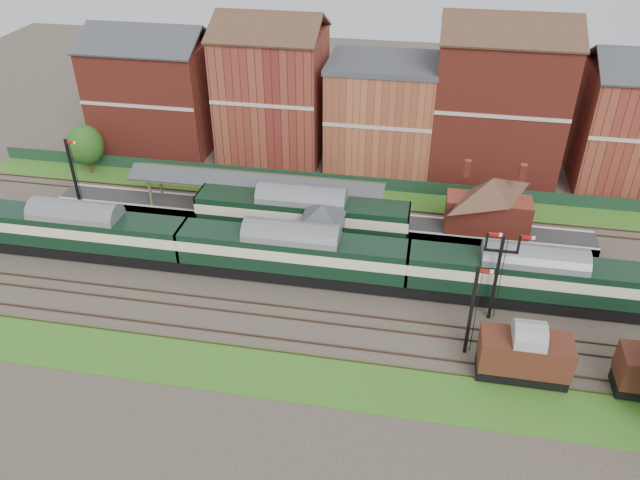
% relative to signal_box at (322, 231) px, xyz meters
% --- Properties ---
extents(ground, '(160.00, 160.00, 0.00)m').
position_rel_signal_box_xyz_m(ground, '(3.00, -3.25, -3.19)').
color(ground, '#473D33').
rests_on(ground, ground).
extents(grass_back, '(90.00, 4.50, 0.06)m').
position_rel_signal_box_xyz_m(grass_back, '(3.00, 12.75, -3.16)').
color(grass_back, '#2D6619').
rests_on(grass_back, ground).
extents(grass_front, '(90.00, 5.00, 0.06)m').
position_rel_signal_box_xyz_m(grass_front, '(3.00, -15.25, -3.16)').
color(grass_front, '#2D6619').
rests_on(grass_front, ground).
extents(fence, '(90.00, 0.12, 1.50)m').
position_rel_signal_box_xyz_m(fence, '(3.00, 14.75, -2.44)').
color(fence, '#193823').
rests_on(fence, ground).
extents(platform, '(55.00, 3.40, 1.00)m').
position_rel_signal_box_xyz_m(platform, '(-2.00, 6.50, -2.69)').
color(platform, '#2D2D2D').
rests_on(platform, ground).
extents(signal_box, '(5.40, 5.40, 6.00)m').
position_rel_signal_box_xyz_m(signal_box, '(0.00, 0.00, 0.00)').
color(signal_box, '#556648').
rests_on(signal_box, ground).
extents(brick_hut, '(3.20, 2.64, 2.94)m').
position_rel_signal_box_xyz_m(brick_hut, '(8.00, 0.00, -2.00)').
color(brick_hut, maroon).
rests_on(brick_hut, ground).
extents(station_building, '(8.10, 8.10, 5.90)m').
position_rel_signal_box_xyz_m(station_building, '(15.00, 6.50, 0.76)').
color(station_building, maroon).
rests_on(station_building, platform).
extents(canopy, '(26.00, 3.89, 4.08)m').
position_rel_signal_box_xyz_m(canopy, '(-8.00, 6.50, 1.39)').
color(canopy, brown).
rests_on(canopy, platform).
extents(semaphore_bracket, '(3.60, 0.25, 8.18)m').
position_rel_signal_box_xyz_m(semaphore_bracket, '(15.04, -5.75, 1.44)').
color(semaphore_bracket, black).
rests_on(semaphore_bracket, ground).
extents(semaphore_platform_end, '(1.23, 0.25, 8.00)m').
position_rel_signal_box_xyz_m(semaphore_platform_end, '(-26.98, 4.75, 0.96)').
color(semaphore_platform_end, black).
rests_on(semaphore_platform_end, ground).
extents(semaphore_siding, '(1.23, 0.25, 8.00)m').
position_rel_signal_box_xyz_m(semaphore_siding, '(13.02, -10.25, 0.96)').
color(semaphore_siding, black).
rests_on(semaphore_siding, ground).
extents(town_backdrop, '(69.00, 10.00, 16.00)m').
position_rel_signal_box_xyz_m(town_backdrop, '(2.82, 21.75, 3.81)').
color(town_backdrop, maroon).
rests_on(town_backdrop, ground).
extents(dmu_train, '(60.56, 3.18, 4.65)m').
position_rel_signal_box_xyz_m(dmu_train, '(-2.11, -3.25, -0.49)').
color(dmu_train, black).
rests_on(dmu_train, ground).
extents(platform_railcar, '(20.55, 3.23, 4.73)m').
position_rel_signal_box_xyz_m(platform_railcar, '(-2.57, 3.25, -0.44)').
color(platform_railcar, black).
rests_on(platform_railcar, ground).
extents(goods_van_a, '(6.40, 2.77, 3.88)m').
position_rel_signal_box_xyz_m(goods_van_a, '(16.94, -12.25, -0.99)').
color(goods_van_a, black).
rests_on(goods_van_a, ground).
extents(tree_back, '(4.06, 4.06, 5.93)m').
position_rel_signal_box_xyz_m(tree_back, '(-30.10, 12.85, 0.39)').
color(tree_back, '#382619').
rests_on(tree_back, ground).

